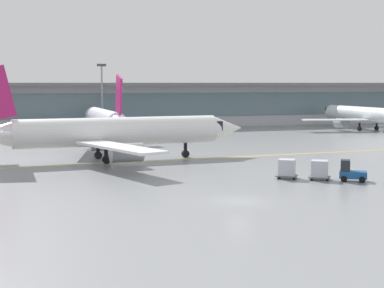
# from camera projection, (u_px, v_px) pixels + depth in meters

# --- Properties ---
(ground_plane) EXTENTS (400.00, 400.00, 0.00)m
(ground_plane) POSITION_uv_depth(u_px,v_px,m) (239.00, 201.00, 47.68)
(ground_plane) COLOR gray
(taxiway_centreline_stripe) EXTENTS (109.83, 6.86, 0.01)m
(taxiway_centreline_stripe) POSITION_uv_depth(u_px,v_px,m) (122.00, 162.00, 70.97)
(taxiway_centreline_stripe) COLOR yellow
(taxiway_centreline_stripe) RESTS_ON ground_plane
(terminal_concourse) EXTENTS (204.04, 11.00, 9.60)m
(terminal_concourse) POSITION_uv_depth(u_px,v_px,m) (96.00, 105.00, 123.74)
(terminal_concourse) COLOR #B2B7BC
(terminal_concourse) RESTS_ON ground_plane
(gate_airplane_1) EXTENTS (30.56, 32.79, 10.88)m
(gate_airplane_1) POSITION_uv_depth(u_px,v_px,m) (105.00, 119.00, 101.95)
(gate_airplane_1) COLOR silver
(gate_airplane_1) RESTS_ON ground_plane
(gate_airplane_2) EXTENTS (28.80, 31.02, 10.27)m
(gate_airplane_2) POSITION_uv_depth(u_px,v_px,m) (364.00, 115.00, 119.83)
(gate_airplane_2) COLOR white
(gate_airplane_2) RESTS_ON ground_plane
(taxiing_regional_jet) EXTENTS (35.17, 32.66, 11.65)m
(taxiing_regional_jet) POSITION_uv_depth(u_px,v_px,m) (115.00, 132.00, 72.35)
(taxiing_regional_jet) COLOR white
(taxiing_regional_jet) RESTS_ON ground_plane
(baggage_tug) EXTENTS (2.94, 2.61, 2.10)m
(baggage_tug) POSITION_uv_depth(u_px,v_px,m) (351.00, 172.00, 57.39)
(baggage_tug) COLOR #194C8C
(baggage_tug) RESTS_ON ground_plane
(cargo_dolly_lead) EXTENTS (2.63, 2.48, 1.94)m
(cargo_dolly_lead) POSITION_uv_depth(u_px,v_px,m) (320.00, 169.00, 58.16)
(cargo_dolly_lead) COLOR #595B60
(cargo_dolly_lead) RESTS_ON ground_plane
(cargo_dolly_trailing) EXTENTS (2.63, 2.48, 1.94)m
(cargo_dolly_trailing) POSITION_uv_depth(u_px,v_px,m) (287.00, 168.00, 59.00)
(cargo_dolly_trailing) COLOR #595B60
(cargo_dolly_trailing) RESTS_ON ground_plane
(apron_light_mast_1) EXTENTS (1.80, 0.36, 13.32)m
(apron_light_mast_1) POSITION_uv_depth(u_px,v_px,m) (102.00, 94.00, 116.50)
(apron_light_mast_1) COLOR gray
(apron_light_mast_1) RESTS_ON ground_plane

